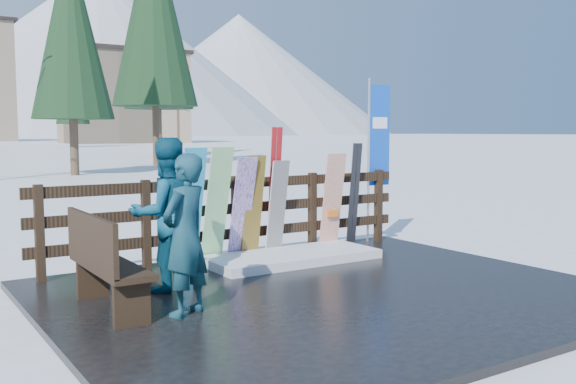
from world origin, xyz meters
TOP-DOWN VIEW (x-y plane):
  - ground at (0.00, 0.00)m, footprint 700.00×700.00m
  - deck at (0.00, 0.00)m, footprint 6.00×5.00m
  - fence at (0.00, 2.20)m, footprint 5.60×0.10m
  - snow_patch at (0.53, 1.60)m, footprint 2.39×1.00m
  - bench at (-2.37, 0.54)m, footprint 0.41×1.50m
  - snowboard_0 at (-0.78, 1.98)m, footprint 0.31×0.39m
  - snowboard_1 at (-0.40, 1.98)m, footprint 0.31×0.43m
  - snowboard_2 at (0.15, 1.98)m, footprint 0.26×0.27m
  - snowboard_3 at (-0.02, 1.98)m, footprint 0.29×0.37m
  - snowboard_4 at (0.54, 1.98)m, footprint 0.26×0.26m
  - snowboard_5 at (1.51, 1.98)m, footprint 0.33×0.25m
  - ski_pair_a at (0.54, 2.05)m, footprint 0.16×0.19m
  - ski_pair_b at (1.98, 2.05)m, footprint 0.17×0.18m
  - rental_flag at (2.59, 2.25)m, footprint 0.45×0.04m
  - person_front at (-1.72, 0.03)m, footprint 0.68×0.60m
  - person_back at (-1.50, 1.03)m, footprint 0.83×0.65m
  - trees at (5.08, 46.49)m, footprint 42.00×68.63m

SIDE VIEW (x-z plane):
  - ground at x=0.00m, z-range 0.00..0.00m
  - deck at x=0.00m, z-range 0.00..0.08m
  - snow_patch at x=0.53m, z-range 0.08..0.20m
  - bench at x=-2.37m, z-range 0.11..1.08m
  - fence at x=0.00m, z-range 0.16..1.31m
  - snowboard_4 at x=0.54m, z-range 0.08..1.44m
  - snowboard_3 at x=-0.02m, z-range 0.08..1.51m
  - snowboard_2 at x=0.15m, z-range 0.08..1.52m
  - snowboard_5 at x=1.51m, z-range 0.08..1.52m
  - person_front at x=-1.72m, z-range 0.08..1.64m
  - snowboard_0 at x=-0.78m, z-range 0.08..1.64m
  - snowboard_1 at x=-0.40m, z-range 0.08..1.65m
  - ski_pair_b at x=1.98m, z-range 0.08..1.67m
  - person_back at x=-1.50m, z-range 0.08..1.78m
  - ski_pair_a at x=0.54m, z-range 0.08..1.90m
  - rental_flag at x=2.59m, z-range 0.39..2.99m
  - trees at x=5.08m, z-range -1.05..13.02m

